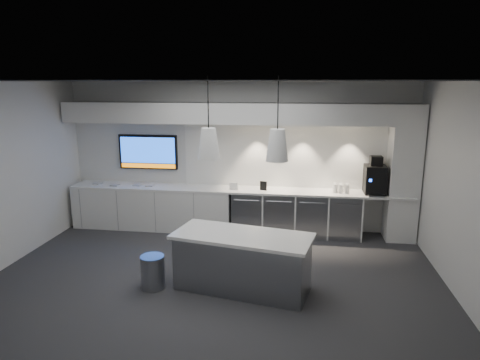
# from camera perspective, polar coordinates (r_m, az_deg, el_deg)

# --- Properties ---
(floor) EXTENTS (7.00, 7.00, 0.00)m
(floor) POSITION_cam_1_polar(r_m,az_deg,el_deg) (6.86, -3.32, -12.91)
(floor) COLOR #333336
(floor) RESTS_ON ground
(ceiling) EXTENTS (7.00, 7.00, 0.00)m
(ceiling) POSITION_cam_1_polar(r_m,az_deg,el_deg) (6.17, -3.69, 13.04)
(ceiling) COLOR black
(ceiling) RESTS_ON wall_back
(wall_back) EXTENTS (7.00, 0.00, 7.00)m
(wall_back) POSITION_cam_1_polar(r_m,az_deg,el_deg) (8.76, -0.23, 3.16)
(wall_back) COLOR silver
(wall_back) RESTS_ON floor
(wall_front) EXTENTS (7.00, 0.00, 7.00)m
(wall_front) POSITION_cam_1_polar(r_m,az_deg,el_deg) (4.04, -10.64, -8.84)
(wall_front) COLOR silver
(wall_front) RESTS_ON floor
(wall_right) EXTENTS (0.00, 7.00, 7.00)m
(wall_right) POSITION_cam_1_polar(r_m,az_deg,el_deg) (6.62, 27.72, -1.55)
(wall_right) COLOR silver
(wall_right) RESTS_ON floor
(back_counter) EXTENTS (6.80, 0.65, 0.04)m
(back_counter) POSITION_cam_1_polar(r_m,az_deg,el_deg) (8.58, -0.54, -1.29)
(back_counter) COLOR white
(back_counter) RESTS_ON left_base_cabinets
(left_base_cabinets) EXTENTS (3.30, 0.63, 0.86)m
(left_base_cabinets) POSITION_cam_1_polar(r_m,az_deg,el_deg) (9.12, -11.50, -3.63)
(left_base_cabinets) COLOR white
(left_base_cabinets) RESTS_ON floor
(fridge_unit_a) EXTENTS (0.60, 0.61, 0.85)m
(fridge_unit_a) POSITION_cam_1_polar(r_m,az_deg,el_deg) (8.67, 1.10, -4.27)
(fridge_unit_a) COLOR gray
(fridge_unit_a) RESTS_ON floor
(fridge_unit_b) EXTENTS (0.60, 0.61, 0.85)m
(fridge_unit_b) POSITION_cam_1_polar(r_m,az_deg,el_deg) (8.62, 5.28, -4.42)
(fridge_unit_b) COLOR gray
(fridge_unit_b) RESTS_ON floor
(fridge_unit_c) EXTENTS (0.60, 0.61, 0.85)m
(fridge_unit_c) POSITION_cam_1_polar(r_m,az_deg,el_deg) (8.61, 9.48, -4.55)
(fridge_unit_c) COLOR gray
(fridge_unit_c) RESTS_ON floor
(fridge_unit_d) EXTENTS (0.60, 0.61, 0.85)m
(fridge_unit_d) POSITION_cam_1_polar(r_m,az_deg,el_deg) (8.66, 13.66, -4.66)
(fridge_unit_d) COLOR gray
(fridge_unit_d) RESTS_ON floor
(backsplash) EXTENTS (4.60, 0.03, 1.30)m
(backsplash) POSITION_cam_1_polar(r_m,az_deg,el_deg) (8.65, 7.65, 3.25)
(backsplash) COLOR white
(backsplash) RESTS_ON wall_back
(soffit) EXTENTS (6.90, 0.60, 0.40)m
(soffit) POSITION_cam_1_polar(r_m,az_deg,el_deg) (8.36, -0.54, 8.90)
(soffit) COLOR white
(soffit) RESTS_ON wall_back
(column) EXTENTS (0.55, 0.55, 2.60)m
(column) POSITION_cam_1_polar(r_m,az_deg,el_deg) (8.64, 20.96, 0.81)
(column) COLOR white
(column) RESTS_ON floor
(wall_tv) EXTENTS (1.25, 0.07, 0.72)m
(wall_tv) POSITION_cam_1_polar(r_m,az_deg,el_deg) (9.17, -12.14, 3.68)
(wall_tv) COLOR black
(wall_tv) RESTS_ON wall_back
(island) EXTENTS (2.12, 1.23, 0.84)m
(island) POSITION_cam_1_polar(r_m,az_deg,el_deg) (6.35, 0.33, -10.83)
(island) COLOR gray
(island) RESTS_ON floor
(bin) EXTENTS (0.44, 0.44, 0.50)m
(bin) POSITION_cam_1_polar(r_m,az_deg,el_deg) (6.58, -11.56, -11.91)
(bin) COLOR gray
(bin) RESTS_ON floor
(coffee_machine) EXTENTS (0.40, 0.56, 0.72)m
(coffee_machine) POSITION_cam_1_polar(r_m,az_deg,el_deg) (8.56, 17.56, 0.24)
(coffee_machine) COLOR black
(coffee_machine) RESTS_ON back_counter
(sign_black) EXTENTS (0.14, 0.06, 0.18)m
(sign_black) POSITION_cam_1_polar(r_m,az_deg,el_deg) (8.44, 3.14, -0.77)
(sign_black) COLOR black
(sign_black) RESTS_ON back_counter
(sign_white) EXTENTS (0.18, 0.05, 0.14)m
(sign_white) POSITION_cam_1_polar(r_m,az_deg,el_deg) (8.48, -0.86, -0.82)
(sign_white) COLOR white
(sign_white) RESTS_ON back_counter
(cup_cluster) EXTENTS (0.30, 0.19, 0.16)m
(cup_cluster) POSITION_cam_1_polar(r_m,az_deg,el_deg) (8.50, 13.33, -1.07)
(cup_cluster) COLOR white
(cup_cluster) RESTS_ON back_counter
(tray_a) EXTENTS (0.18, 0.18, 0.02)m
(tray_a) POSITION_cam_1_polar(r_m,az_deg,el_deg) (9.43, -18.45, -0.46)
(tray_a) COLOR #B5B5B5
(tray_a) RESTS_ON back_counter
(tray_b) EXTENTS (0.17, 0.17, 0.02)m
(tray_b) POSITION_cam_1_polar(r_m,az_deg,el_deg) (9.19, -16.34, -0.65)
(tray_b) COLOR #B5B5B5
(tray_b) RESTS_ON back_counter
(tray_c) EXTENTS (0.17, 0.17, 0.02)m
(tray_c) POSITION_cam_1_polar(r_m,az_deg,el_deg) (9.08, -13.53, -0.64)
(tray_c) COLOR #B5B5B5
(tray_c) RESTS_ON back_counter
(tray_d) EXTENTS (0.17, 0.17, 0.02)m
(tray_d) POSITION_cam_1_polar(r_m,az_deg,el_deg) (8.99, -11.92, -0.70)
(tray_d) COLOR #B5B5B5
(tray_d) RESTS_ON back_counter
(pendant_left) EXTENTS (0.31, 0.31, 1.14)m
(pendant_left) POSITION_cam_1_polar(r_m,az_deg,el_deg) (5.96, -4.18, 4.86)
(pendant_left) COLOR white
(pendant_left) RESTS_ON ceiling
(pendant_right) EXTENTS (0.31, 0.31, 1.14)m
(pendant_right) POSITION_cam_1_polar(r_m,az_deg,el_deg) (5.83, 4.99, 4.67)
(pendant_right) COLOR white
(pendant_right) RESTS_ON ceiling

